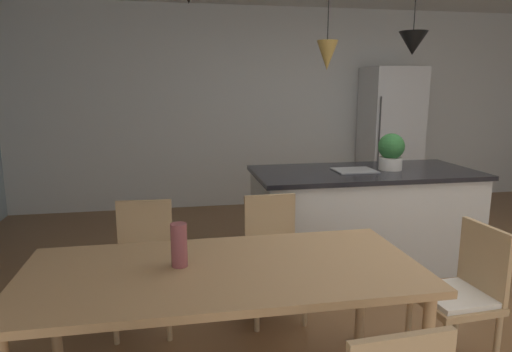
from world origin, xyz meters
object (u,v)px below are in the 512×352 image
object	(u,v)px
chair_far_left	(144,261)
refrigerator	(390,137)
chair_kitchen_end	(462,293)
kitchen_island	(363,217)
potted_plant_on_island	(391,151)
chair_far_right	(274,252)
vase_on_dining_table	(179,245)
dining_table	(223,279)

from	to	relation	value
chair_far_left	refrigerator	world-z (taller)	refrigerator
chair_kitchen_end	kitchen_island	distance (m)	1.60
kitchen_island	refrigerator	world-z (taller)	refrigerator
kitchen_island	potted_plant_on_island	size ratio (longest dim) A/B	6.06
chair_far_left	refrigerator	xyz separation A→B (m)	(3.20, 2.80, 0.48)
chair_far_right	kitchen_island	size ratio (longest dim) A/B	0.43
chair_far_right	kitchen_island	bearing A→B (deg)	37.01
potted_plant_on_island	kitchen_island	bearing A→B (deg)	-180.00
chair_kitchen_end	chair_far_left	bearing A→B (deg)	155.69
chair_far_right	refrigerator	world-z (taller)	refrigerator
chair_far_left	vase_on_dining_table	bearing A→B (deg)	-73.07
chair_far_left	kitchen_island	world-z (taller)	kitchen_island
chair_far_right	potted_plant_on_island	distance (m)	1.59
chair_kitchen_end	chair_far_right	world-z (taller)	same
dining_table	vase_on_dining_table	distance (m)	0.29
chair_kitchen_end	chair_far_left	xyz separation A→B (m)	(-1.84, 0.83, 0.00)
chair_kitchen_end	kitchen_island	world-z (taller)	kitchen_island
vase_on_dining_table	chair_far_left	bearing A→B (deg)	106.93
chair_far_left	chair_far_right	distance (m)	0.91
chair_far_left	chair_far_right	world-z (taller)	same
chair_far_left	refrigerator	distance (m)	4.28
chair_far_left	chair_far_right	bearing A→B (deg)	0.00
chair_far_left	chair_kitchen_end	bearing A→B (deg)	-24.31
chair_far_right	vase_on_dining_table	bearing A→B (deg)	-131.08
dining_table	chair_kitchen_end	bearing A→B (deg)	0.14
chair_far_left	kitchen_island	distance (m)	2.07
dining_table	refrigerator	size ratio (longest dim) A/B	1.07
kitchen_island	vase_on_dining_table	world-z (taller)	vase_on_dining_table
chair_kitchen_end	vase_on_dining_table	bearing A→B (deg)	177.96
kitchen_island	vase_on_dining_table	size ratio (longest dim) A/B	8.86
dining_table	kitchen_island	xyz separation A→B (m)	(1.47, 1.60, -0.21)
vase_on_dining_table	refrigerator	bearing A→B (deg)	50.37
refrigerator	chair_far_right	bearing A→B (deg)	-129.22
chair_far_right	refrigerator	distance (m)	3.65
chair_far_left	refrigerator	size ratio (longest dim) A/B	0.46
kitchen_island	refrigerator	bearing A→B (deg)	58.05
vase_on_dining_table	chair_kitchen_end	bearing A→B (deg)	-2.04
potted_plant_on_island	vase_on_dining_table	distance (m)	2.49
kitchen_island	dining_table	bearing A→B (deg)	-132.61
kitchen_island	potted_plant_on_island	xyz separation A→B (m)	(0.25, 0.00, 0.61)
chair_kitchen_end	chair_far_left	size ratio (longest dim) A/B	1.00
dining_table	refrigerator	distance (m)	4.56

